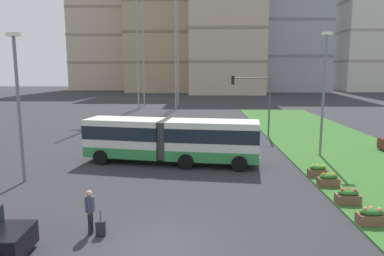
{
  "coord_description": "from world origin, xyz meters",
  "views": [
    {
      "loc": [
        1.48,
        -12.0,
        6.29
      ],
      "look_at": [
        0.95,
        13.42,
        2.2
      ],
      "focal_mm": 33.66,
      "sensor_mm": 36.0,
      "label": 1
    }
  ],
  "objects": [
    {
      "name": "flower_planter_0",
      "position": [
        8.48,
        2.0,
        0.43
      ],
      "size": [
        1.1,
        0.56,
        0.74
      ],
      "color": "brown",
      "rests_on": "grass_median"
    },
    {
      "name": "apartment_tower_centre",
      "position": [
        8.53,
        88.31,
        20.53
      ],
      "size": [
        19.81,
        18.96,
        41.01
      ],
      "color": "#C6B299",
      "rests_on": "ground"
    },
    {
      "name": "traffic_light_far_right",
      "position": [
        6.8,
        22.0,
        3.99
      ],
      "size": [
        3.87,
        0.28,
        5.77
      ],
      "color": "#474C51",
      "rests_on": "ground"
    },
    {
      "name": "car_navy_sedan",
      "position": [
        -6.04,
        23.11,
        0.75
      ],
      "size": [
        4.56,
        2.37,
        1.58
      ],
      "color": "#19234C",
      "rests_on": "ground"
    },
    {
      "name": "apartment_tower_eastcentre",
      "position": [
        29.39,
        99.2,
        24.92
      ],
      "size": [
        18.9,
        16.92,
        49.8
      ],
      "color": "#9EA3AD",
      "rests_on": "ground"
    },
    {
      "name": "apartment_tower_east",
      "position": [
        54.79,
        100.73,
        25.82
      ],
      "size": [
        21.81,
        15.71,
        51.6
      ],
      "color": "silver",
      "rests_on": "ground"
    },
    {
      "name": "flower_planter_1",
      "position": [
        8.48,
        4.32,
        0.43
      ],
      "size": [
        1.1,
        0.56,
        0.74
      ],
      "color": "brown",
      "rests_on": "grass_median"
    },
    {
      "name": "rolling_suitcase",
      "position": [
        -2.3,
        0.93,
        0.31
      ],
      "size": [
        0.38,
        0.27,
        0.97
      ],
      "color": "#232328",
      "rests_on": "ground"
    },
    {
      "name": "flower_planter_3",
      "position": [
        8.48,
        8.71,
        0.43
      ],
      "size": [
        1.1,
        0.56,
        0.74
      ],
      "color": "brown",
      "rests_on": "grass_median"
    },
    {
      "name": "apartment_tower_west",
      "position": [
        -30.0,
        109.03,
        25.21
      ],
      "size": [
        19.82,
        16.4,
        50.37
      ],
      "color": "#C6B299",
      "rests_on": "ground"
    },
    {
      "name": "flower_planter_2",
      "position": [
        8.48,
        6.94,
        0.43
      ],
      "size": [
        1.1,
        0.56,
        0.74
      ],
      "color": "brown",
      "rests_on": "grass_median"
    },
    {
      "name": "ground_plane",
      "position": [
        0.0,
        0.0,
        0.0
      ],
      "size": [
        260.0,
        260.0,
        0.0
      ],
      "primitive_type": "plane",
      "color": "#2D2D33"
    },
    {
      "name": "pedestrian_crossing",
      "position": [
        -2.75,
        1.13,
        1.0
      ],
      "size": [
        0.36,
        0.58,
        1.74
      ],
      "color": "black",
      "rests_on": "ground"
    },
    {
      "name": "apartment_tower_westcentre",
      "position": [
        -8.68,
        97.72,
        20.5
      ],
      "size": [
        21.9,
        19.64,
        40.95
      ],
      "color": "tan",
      "rests_on": "ground"
    },
    {
      "name": "streetlight_median",
      "position": [
        10.38,
        14.05,
        4.91
      ],
      "size": [
        0.7,
        0.28,
        8.94
      ],
      "color": "slate",
      "rests_on": "ground"
    },
    {
      "name": "streetlight_left",
      "position": [
        -8.5,
        7.57,
        4.59
      ],
      "size": [
        0.7,
        0.28,
        8.29
      ],
      "color": "slate",
      "rests_on": "ground"
    },
    {
      "name": "grass_median",
      "position": [
        12.88,
        10.0,
        0.04
      ],
      "size": [
        10.0,
        70.0,
        0.08
      ],
      "primitive_type": "cube",
      "color": "#336628",
      "rests_on": "ground_plane"
    },
    {
      "name": "articulated_bus",
      "position": [
        -0.44,
        11.87,
        1.65
      ],
      "size": [
        12.06,
        4.41,
        3.0
      ],
      "color": "silver",
      "rests_on": "ground"
    }
  ]
}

